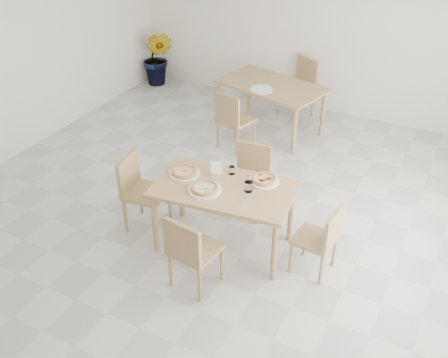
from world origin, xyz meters
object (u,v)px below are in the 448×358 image
at_px(pizza_margherita, 184,172).
at_px(pizza_pepperoni, 264,179).
at_px(main_table, 224,194).
at_px(tumbler_b, 232,170).
at_px(chair_back_n, 301,83).
at_px(chair_north, 251,174).
at_px(chair_back_s, 233,117).
at_px(pizza_mushroom, 205,188).
at_px(plate_margherita, 185,174).
at_px(plate_empty, 261,89).
at_px(potted_plant, 158,58).
at_px(napkin_holder, 217,169).
at_px(second_table, 271,90).
at_px(tumbler_a, 249,187).
at_px(chair_south, 190,249).
at_px(plate_mushroom, 205,190).
at_px(chair_east, 322,237).
at_px(chair_west, 139,187).
at_px(plate_pepperoni, 264,181).

relative_size(pizza_margherita, pizza_pepperoni, 1.11).
distance_m(main_table, tumbler_b, 0.31).
bearing_deg(chair_back_n, pizza_margherita, -64.67).
xyz_separation_m(chair_north, chair_back_s, (-0.84, 1.21, 0.02)).
bearing_deg(main_table, pizza_mushroom, -141.77).
bearing_deg(pizza_pepperoni, chair_back_s, 125.76).
bearing_deg(plate_margherita, plate_empty, 94.82).
relative_size(plate_empty, potted_plant, 0.33).
height_order(chair_north, pizza_margherita, chair_north).
height_order(main_table, napkin_holder, napkin_holder).
relative_size(pizza_pepperoni, second_table, 0.16).
distance_m(tumbler_a, napkin_holder, 0.46).
xyz_separation_m(chair_south, tumbler_a, (0.23, 0.78, 0.32)).
distance_m(chair_south, plate_mushroom, 0.66).
height_order(chair_north, potted_plant, potted_plant).
xyz_separation_m(napkin_holder, chair_back_s, (-0.70, 1.77, -0.32)).
height_order(chair_east, potted_plant, potted_plant).
height_order(tumbler_b, napkin_holder, napkin_holder).
height_order(chair_west, plate_mushroom, chair_west).
distance_m(chair_back_s, plate_empty, 0.61).
bearing_deg(chair_south, plate_empty, -69.98).
relative_size(chair_north, chair_back_s, 0.96).
relative_size(plate_pepperoni, pizza_margherita, 1.06).
bearing_deg(plate_mushroom, chair_back_s, 109.47).
relative_size(pizza_margherita, tumbler_b, 3.42).
bearing_deg(potted_plant, chair_east, -39.22).
bearing_deg(pizza_margherita, plate_margherita, 0.00).
distance_m(chair_west, pizza_pepperoni, 1.40).
relative_size(tumbler_a, second_table, 0.06).
relative_size(chair_south, tumbler_a, 7.73).
bearing_deg(tumbler_b, plate_mushroom, -102.62).
xyz_separation_m(pizza_margherita, pizza_pepperoni, (0.80, 0.26, 0.00)).
height_order(chair_back_n, plate_empty, chair_back_n).
height_order(pizza_mushroom, pizza_pepperoni, same).
distance_m(chair_north, napkin_holder, 0.67).
relative_size(plate_margherita, pizza_margherita, 1.10).
height_order(pizza_margherita, pizza_pepperoni, same).
distance_m(pizza_margherita, chair_back_n, 3.49).
bearing_deg(main_table, tumbler_b, 92.97).
relative_size(napkin_holder, chair_back_s, 0.16).
bearing_deg(plate_empty, plate_mushroom, -78.13).
relative_size(chair_west, napkin_holder, 6.28).
height_order(chair_east, chair_back_n, chair_back_n).
bearing_deg(potted_plant, tumbler_b, -46.08).
height_order(pizza_mushroom, tumbler_a, tumbler_a).
xyz_separation_m(chair_west, plate_empty, (0.31, 2.58, 0.25)).
bearing_deg(plate_mushroom, tumbler_a, 26.68).
height_order(chair_north, napkin_holder, napkin_holder).
xyz_separation_m(plate_mushroom, chair_back_n, (-0.32, 3.66, -0.23)).
bearing_deg(second_table, pizza_margherita, -73.11).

